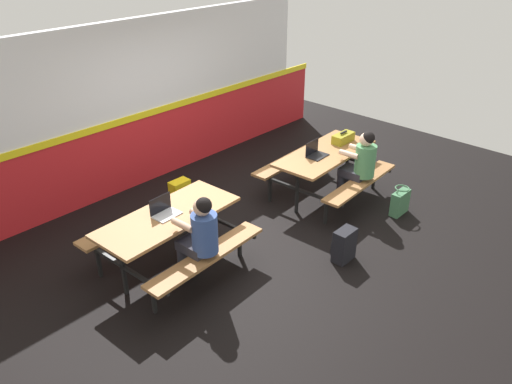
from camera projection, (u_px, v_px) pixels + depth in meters
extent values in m
cube|color=black|center=(253.00, 225.00, 7.23)|extent=(10.00, 10.00, 0.02)
cube|color=red|center=(152.00, 146.00, 8.34)|extent=(8.00, 0.12, 1.10)
cube|color=yellow|center=(151.00, 112.00, 8.01)|extent=(8.00, 0.03, 0.10)
cube|color=silver|center=(143.00, 65.00, 7.69)|extent=(6.72, 0.12, 1.40)
cube|color=#9E6B3D|center=(168.00, 216.00, 6.03)|extent=(1.81, 0.84, 0.04)
cube|color=#9E6B3D|center=(207.00, 256.00, 5.81)|extent=(1.70, 0.36, 0.04)
cube|color=#9E6B3D|center=(137.00, 219.00, 6.53)|extent=(1.70, 0.36, 0.04)
cube|color=black|center=(123.00, 269.00, 5.73)|extent=(0.04, 0.04, 0.70)
cube|color=black|center=(123.00, 266.00, 5.71)|extent=(0.12, 1.55, 0.04)
cube|color=black|center=(154.00, 298.00, 5.51)|extent=(0.04, 0.04, 0.41)
cube|color=black|center=(99.00, 262.00, 6.09)|extent=(0.04, 0.04, 0.41)
cube|color=black|center=(211.00, 219.00, 6.69)|extent=(0.04, 0.04, 0.70)
cube|color=black|center=(211.00, 217.00, 6.67)|extent=(0.12, 1.55, 0.04)
cube|color=black|center=(240.00, 242.00, 6.47)|extent=(0.04, 0.04, 0.41)
cube|color=black|center=(185.00, 216.00, 7.04)|extent=(0.04, 0.04, 0.41)
cube|color=#9E6B3D|center=(325.00, 153.00, 7.67)|extent=(1.81, 0.84, 0.04)
cube|color=#9E6B3D|center=(360.00, 182.00, 7.45)|extent=(1.70, 0.36, 0.04)
cube|color=#9E6B3D|center=(291.00, 159.00, 8.17)|extent=(1.70, 0.36, 0.04)
cube|color=black|center=(297.00, 191.00, 7.37)|extent=(0.04, 0.04, 0.70)
cube|color=black|center=(297.00, 189.00, 7.35)|extent=(0.12, 1.55, 0.04)
cube|color=black|center=(326.00, 211.00, 7.15)|extent=(0.04, 0.04, 0.41)
cube|color=black|center=(270.00, 190.00, 7.73)|extent=(0.04, 0.04, 0.41)
cube|color=black|center=(347.00, 160.00, 8.33)|extent=(0.04, 0.04, 0.70)
cube|color=black|center=(348.00, 158.00, 8.31)|extent=(0.12, 1.55, 0.04)
cube|color=black|center=(374.00, 177.00, 8.11)|extent=(0.04, 0.04, 0.41)
cube|color=black|center=(321.00, 160.00, 8.68)|extent=(0.04, 0.04, 0.41)
cylinder|color=#2D2D38|center=(182.00, 264.00, 6.02)|extent=(0.11, 0.11, 0.45)
cylinder|color=#2D2D38|center=(193.00, 257.00, 6.14)|extent=(0.11, 0.11, 0.45)
cube|color=#2D2D38|center=(195.00, 246.00, 5.86)|extent=(0.32, 0.39, 0.12)
cylinder|color=#334C8C|center=(205.00, 233.00, 5.65)|extent=(0.30, 0.30, 0.48)
cylinder|color=tan|center=(183.00, 225.00, 5.63)|extent=(0.09, 0.30, 0.08)
cylinder|color=tan|center=(201.00, 215.00, 5.81)|extent=(0.09, 0.30, 0.08)
sphere|color=tan|center=(202.00, 207.00, 5.51)|extent=(0.20, 0.20, 0.20)
sphere|color=black|center=(204.00, 205.00, 5.47)|extent=(0.18, 0.18, 0.18)
cylinder|color=#2D2D38|center=(340.00, 188.00, 7.72)|extent=(0.11, 0.11, 0.45)
cylinder|color=#2D2D38|center=(346.00, 184.00, 7.84)|extent=(0.11, 0.11, 0.45)
cube|color=#2D2D38|center=(353.00, 172.00, 7.56)|extent=(0.32, 0.39, 0.12)
cylinder|color=#4C8C59|center=(365.00, 161.00, 7.35)|extent=(0.30, 0.30, 0.48)
cylinder|color=beige|center=(349.00, 154.00, 7.33)|extent=(0.09, 0.30, 0.08)
cylinder|color=beige|center=(359.00, 148.00, 7.51)|extent=(0.09, 0.30, 0.08)
sphere|color=beige|center=(366.00, 140.00, 7.21)|extent=(0.20, 0.20, 0.20)
sphere|color=black|center=(368.00, 138.00, 7.17)|extent=(0.18, 0.18, 0.18)
cube|color=silver|center=(167.00, 215.00, 6.01)|extent=(0.33, 0.24, 0.01)
cube|color=black|center=(160.00, 204.00, 6.02)|extent=(0.32, 0.02, 0.21)
cube|color=black|center=(317.00, 156.00, 7.51)|extent=(0.33, 0.24, 0.01)
cube|color=black|center=(312.00, 147.00, 7.52)|extent=(0.32, 0.02, 0.21)
cube|color=olive|center=(343.00, 138.00, 7.97)|extent=(0.40, 0.18, 0.14)
cube|color=black|center=(344.00, 132.00, 7.92)|extent=(0.16, 0.02, 0.02)
cube|color=black|center=(344.00, 245.00, 6.38)|extent=(0.30, 0.18, 0.44)
cube|color=black|center=(337.00, 246.00, 6.48)|extent=(0.21, 0.04, 0.19)
cube|color=#3F724C|center=(400.00, 203.00, 7.42)|extent=(0.34, 0.14, 0.36)
torus|color=#3F724C|center=(402.00, 188.00, 7.31)|extent=(0.21, 0.21, 0.02)
cube|color=yellow|center=(180.00, 194.00, 7.57)|extent=(0.30, 0.18, 0.44)
cube|color=yellow|center=(176.00, 195.00, 7.67)|extent=(0.21, 0.04, 0.19)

